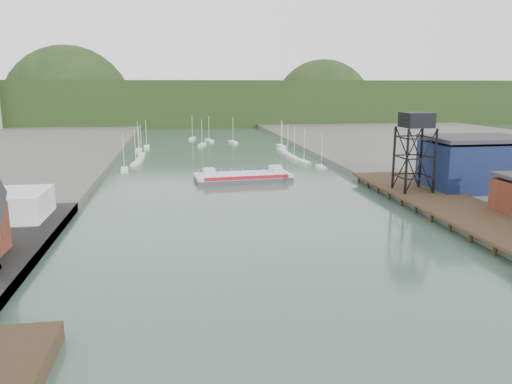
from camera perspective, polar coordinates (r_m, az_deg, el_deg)
name	(u,v)px	position (r m, az deg, el deg)	size (l,w,h in m)	color
ground	(337,368)	(45.59, 9.20, -19.22)	(600.00, 600.00, 0.00)	#324E44
east_pier	(455,206)	(98.22, 21.75, -1.49)	(14.00, 70.00, 2.45)	black
lift_tower	(416,125)	(106.49, 17.85, 7.30)	(6.50, 6.50, 16.00)	black
blue_shed	(475,164)	(116.59, 23.74, 2.98)	(20.50, 14.50, 11.30)	#0B0D33
marina_sailboats	(214,152)	(177.29, -4.77, 4.60)	(57.71, 92.65, 0.90)	silver
distant_hills	(189,105)	(338.54, -7.62, 9.84)	(500.00, 120.00, 80.00)	black
chain_ferry	(243,177)	(125.49, -1.51, 1.78)	(24.50, 11.54, 3.42)	#464749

